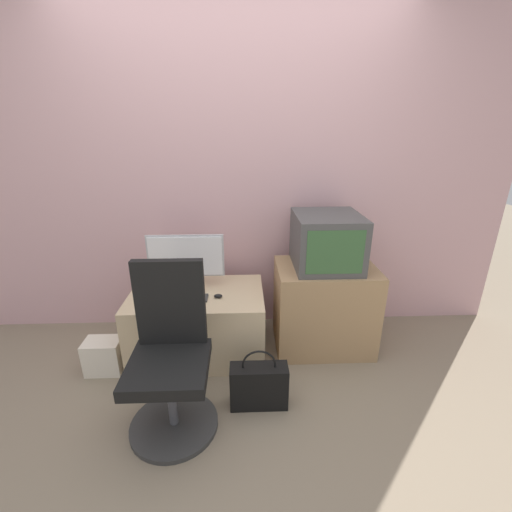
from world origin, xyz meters
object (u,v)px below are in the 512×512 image
(office_chair, at_px, (171,362))
(cardboard_box_lower, at_px, (104,356))
(keyboard, at_px, (184,298))
(handbag, at_px, (259,385))
(crt_tv, at_px, (327,241))
(main_monitor, at_px, (186,261))
(mouse, at_px, (218,296))

(office_chair, distance_m, cardboard_box_lower, 0.78)
(keyboard, relative_size, handbag, 0.84)
(crt_tv, relative_size, cardboard_box_lower, 2.02)
(main_monitor, xyz_separation_m, cardboard_box_lower, (-0.57, -0.30, -0.59))
(mouse, xyz_separation_m, cardboard_box_lower, (-0.81, -0.12, -0.39))
(main_monitor, relative_size, crt_tv, 1.11)
(keyboard, relative_size, office_chair, 0.35)
(main_monitor, height_order, cardboard_box_lower, main_monitor)
(main_monitor, xyz_separation_m, handbag, (0.50, -0.66, -0.56))
(keyboard, xyz_separation_m, handbag, (0.51, -0.47, -0.36))
(main_monitor, bearing_deg, office_chair, -89.52)
(mouse, height_order, cardboard_box_lower, mouse)
(main_monitor, distance_m, cardboard_box_lower, 0.87)
(main_monitor, distance_m, office_chair, 0.81)
(keyboard, xyz_separation_m, cardboard_box_lower, (-0.57, -0.11, -0.38))
(main_monitor, relative_size, mouse, 9.30)
(keyboard, bearing_deg, handbag, -42.90)
(crt_tv, xyz_separation_m, cardboard_box_lower, (-1.59, -0.28, -0.74))
(main_monitor, bearing_deg, crt_tv, -0.98)
(mouse, height_order, crt_tv, crt_tv)
(office_chair, bearing_deg, keyboard, 90.95)
(crt_tv, xyz_separation_m, handbag, (-0.52, -0.65, -0.71))
(main_monitor, height_order, handbag, main_monitor)
(office_chair, bearing_deg, handbag, 10.13)
(crt_tv, bearing_deg, mouse, -168.15)
(handbag, bearing_deg, crt_tv, 51.34)
(handbag, bearing_deg, mouse, 118.83)
(cardboard_box_lower, xyz_separation_m, handbag, (1.07, -0.36, 0.02))
(main_monitor, xyz_separation_m, keyboard, (-0.00, -0.19, -0.20))
(main_monitor, distance_m, mouse, 0.36)
(cardboard_box_lower, bearing_deg, crt_tv, 10.14)
(crt_tv, height_order, handbag, crt_tv)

